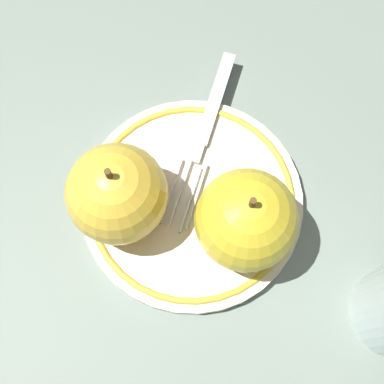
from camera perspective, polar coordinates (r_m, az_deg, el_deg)
ground_plane at (r=0.49m, az=1.02°, el=-0.84°), size 2.00×2.00×0.00m
plate at (r=0.48m, az=0.00°, el=-1.04°), size 0.20×0.20×0.02m
apple_red_whole at (r=0.43m, az=-8.00°, el=-0.19°), size 0.08×0.08×0.09m
apple_second_whole at (r=0.42m, az=5.81°, el=-2.99°), size 0.08×0.08×0.09m
fork at (r=0.49m, az=1.38°, el=6.51°), size 0.14×0.15×0.00m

